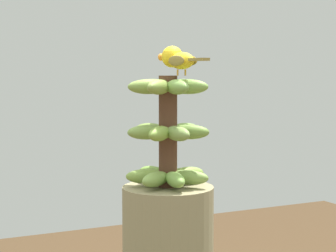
% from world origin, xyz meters
% --- Properties ---
extents(banana_bunch, '(0.25, 0.24, 0.32)m').
position_xyz_m(banana_bunch, '(-0.00, -0.00, 1.36)').
color(banana_bunch, '#4C2D1E').
rests_on(banana_bunch, banana_tree).
extents(perched_bird, '(0.22, 0.07, 0.08)m').
position_xyz_m(perched_bird, '(0.01, 0.03, 1.56)').
color(perched_bird, '#C68933').
rests_on(perched_bird, banana_bunch).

